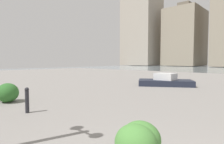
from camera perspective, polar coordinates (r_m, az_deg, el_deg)
The scene contains 7 objects.
building_annex at distance 74.18m, azimuth 21.34°, elevation 9.74°, with size 11.46×15.03×22.38m.
building_highrise at distance 78.29m, azimuth 9.01°, elevation 16.50°, with size 13.05×11.25×41.02m.
bollard_near at distance 6.57m, azimuth -24.45°, elevation -7.65°, with size 0.13×0.13×0.82m.
shrub_low at distance 3.30m, azimuth 7.22°, elevation -20.64°, with size 0.72×0.65×0.62m.
shrub_wide at distance 8.60m, azimuth -29.18°, elevation -5.52°, with size 0.90×0.81×0.76m.
shrub_tall at distance 3.48m, azimuth 8.71°, elevation -19.40°, with size 0.71×0.64×0.61m.
boat at distance 13.08m, azimuth 15.91°, elevation -3.05°, with size 3.80×3.20×0.95m.
Camera 1 is at (-0.52, 1.51, 1.65)m, focal length 30.03 mm.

